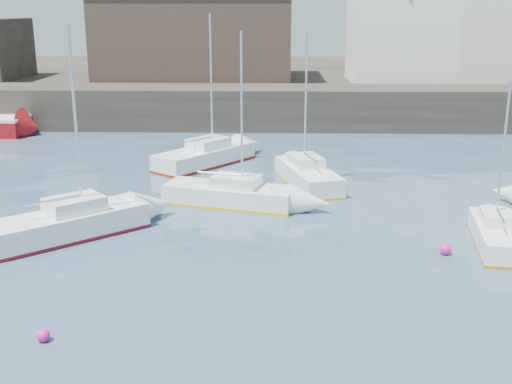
{
  "coord_description": "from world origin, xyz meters",
  "views": [
    {
      "loc": [
        0.69,
        -12.94,
        8.69
      ],
      "look_at": [
        0.0,
        12.0,
        1.5
      ],
      "focal_mm": 45.0,
      "sensor_mm": 36.0,
      "label": 1
    }
  ],
  "objects_px": {
    "sailboat_f": "(308,175)",
    "buoy_far": "(301,187)",
    "sailboat_c": "(496,234)",
    "buoy_mid": "(445,254)",
    "buoy_near": "(44,341)",
    "sailboat_b": "(230,194)",
    "sailboat_a": "(70,223)",
    "sailboat_h": "(205,156)"
  },
  "relations": [
    {
      "from": "sailboat_f",
      "to": "buoy_far",
      "type": "xyz_separation_m",
      "value": [
        -0.36,
        -0.42,
        -0.53
      ]
    },
    {
      "from": "sailboat_c",
      "to": "buoy_mid",
      "type": "distance_m",
      "value": 2.35
    },
    {
      "from": "sailboat_f",
      "to": "buoy_near",
      "type": "height_order",
      "value": "sailboat_f"
    },
    {
      "from": "sailboat_c",
      "to": "sailboat_b",
      "type": "bearing_deg",
      "value": 154.22
    },
    {
      "from": "sailboat_c",
      "to": "sailboat_f",
      "type": "distance_m",
      "value": 10.85
    },
    {
      "from": "buoy_near",
      "to": "buoy_far",
      "type": "distance_m",
      "value": 17.46
    },
    {
      "from": "sailboat_c",
      "to": "buoy_mid",
      "type": "xyz_separation_m",
      "value": [
        -2.12,
        -0.91,
        -0.47
      ]
    },
    {
      "from": "sailboat_b",
      "to": "buoy_far",
      "type": "distance_m",
      "value": 4.59
    },
    {
      "from": "sailboat_a",
      "to": "buoy_near",
      "type": "xyz_separation_m",
      "value": [
        1.78,
        -8.16,
        -0.57
      ]
    },
    {
      "from": "sailboat_b",
      "to": "buoy_near",
      "type": "height_order",
      "value": "sailboat_b"
    },
    {
      "from": "sailboat_f",
      "to": "sailboat_h",
      "type": "bearing_deg",
      "value": 143.68
    },
    {
      "from": "buoy_mid",
      "to": "buoy_far",
      "type": "bearing_deg",
      "value": 118.61
    },
    {
      "from": "buoy_far",
      "to": "buoy_near",
      "type": "bearing_deg",
      "value": -115.69
    },
    {
      "from": "sailboat_b",
      "to": "buoy_far",
      "type": "xyz_separation_m",
      "value": [
        3.33,
        3.12,
        -0.51
      ]
    },
    {
      "from": "sailboat_h",
      "to": "sailboat_c",
      "type": "bearing_deg",
      "value": -45.84
    },
    {
      "from": "sailboat_h",
      "to": "buoy_far",
      "type": "relative_size",
      "value": 19.43
    },
    {
      "from": "sailboat_a",
      "to": "buoy_far",
      "type": "xyz_separation_m",
      "value": [
        9.35,
        7.57,
        -0.57
      ]
    },
    {
      "from": "sailboat_c",
      "to": "buoy_near",
      "type": "distance_m",
      "value": 16.48
    },
    {
      "from": "sailboat_c",
      "to": "buoy_mid",
      "type": "bearing_deg",
      "value": -156.77
    },
    {
      "from": "sailboat_a",
      "to": "buoy_near",
      "type": "height_order",
      "value": "sailboat_a"
    },
    {
      "from": "buoy_near",
      "to": "sailboat_f",
      "type": "bearing_deg",
      "value": 63.83
    },
    {
      "from": "sailboat_a",
      "to": "buoy_near",
      "type": "relative_size",
      "value": 21.76
    },
    {
      "from": "sailboat_c",
      "to": "buoy_near",
      "type": "height_order",
      "value": "sailboat_c"
    },
    {
      "from": "sailboat_f",
      "to": "buoy_far",
      "type": "height_order",
      "value": "sailboat_f"
    },
    {
      "from": "sailboat_b",
      "to": "buoy_mid",
      "type": "height_order",
      "value": "sailboat_b"
    },
    {
      "from": "sailboat_a",
      "to": "sailboat_h",
      "type": "xyz_separation_m",
      "value": [
        4.07,
        12.13,
        -0.02
      ]
    },
    {
      "from": "sailboat_h",
      "to": "buoy_near",
      "type": "relative_size",
      "value": 22.62
    },
    {
      "from": "sailboat_h",
      "to": "buoy_mid",
      "type": "distance_m",
      "value": 17.02
    },
    {
      "from": "sailboat_b",
      "to": "sailboat_f",
      "type": "xyz_separation_m",
      "value": [
        3.69,
        3.53,
        0.02
      ]
    },
    {
      "from": "sailboat_b",
      "to": "buoy_mid",
      "type": "xyz_separation_m",
      "value": [
        8.26,
        -5.92,
        -0.51
      ]
    },
    {
      "from": "sailboat_b",
      "to": "sailboat_h",
      "type": "xyz_separation_m",
      "value": [
        -1.96,
        7.69,
        0.04
      ]
    },
    {
      "from": "sailboat_a",
      "to": "sailboat_h",
      "type": "height_order",
      "value": "sailboat_h"
    },
    {
      "from": "sailboat_b",
      "to": "buoy_mid",
      "type": "relative_size",
      "value": 18.09
    },
    {
      "from": "sailboat_f",
      "to": "sailboat_a",
      "type": "bearing_deg",
      "value": -140.59
    },
    {
      "from": "sailboat_b",
      "to": "sailboat_c",
      "type": "relative_size",
      "value": 1.27
    },
    {
      "from": "sailboat_c",
      "to": "buoy_near",
      "type": "relative_size",
      "value": 16.5
    },
    {
      "from": "sailboat_h",
      "to": "buoy_far",
      "type": "distance_m",
      "value": 7.0
    },
    {
      "from": "sailboat_c",
      "to": "sailboat_h",
      "type": "relative_size",
      "value": 0.73
    },
    {
      "from": "buoy_mid",
      "to": "buoy_far",
      "type": "xyz_separation_m",
      "value": [
        -4.93,
        9.04,
        0.0
      ]
    },
    {
      "from": "sailboat_f",
      "to": "buoy_mid",
      "type": "height_order",
      "value": "sailboat_f"
    },
    {
      "from": "sailboat_a",
      "to": "buoy_mid",
      "type": "relative_size",
      "value": 18.84
    },
    {
      "from": "buoy_mid",
      "to": "buoy_far",
      "type": "relative_size",
      "value": 0.99
    }
  ]
}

